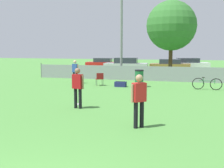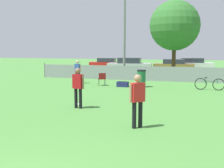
{
  "view_description": "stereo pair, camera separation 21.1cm",
  "coord_description": "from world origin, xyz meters",
  "px_view_note": "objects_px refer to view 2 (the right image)",
  "views": [
    {
      "loc": [
        2.63,
        -2.89,
        2.4
      ],
      "look_at": [
        -0.39,
        7.38,
        1.05
      ],
      "focal_mm": 45.0,
      "sensor_mm": 36.0,
      "label": 1
    },
    {
      "loc": [
        2.83,
        -2.83,
        2.4
      ],
      "look_at": [
        -0.39,
        7.38,
        1.05
      ],
      "focal_mm": 45.0,
      "sensor_mm": 36.0,
      "label": 2
    }
  ],
  "objects_px": {
    "player_defender_red": "(78,85)",
    "parked_car_red": "(107,64)",
    "player_thrower_red": "(137,97)",
    "folding_chair_sideline": "(102,78)",
    "bicycle_sideline": "(210,84)",
    "trash_bin": "(141,78)",
    "light_pole": "(124,17)",
    "parked_car_white": "(192,64)",
    "gear_bag_sideline": "(123,84)",
    "tree_near_pole": "(175,26)",
    "spectator_in_blue": "(78,70)",
    "parked_car_tan": "(174,66)",
    "parked_car_silver": "(130,65)",
    "frisbee_disc": "(80,104)"
  },
  "relations": [
    {
      "from": "tree_near_pole",
      "to": "spectator_in_blue",
      "type": "xyz_separation_m",
      "value": [
        -6.01,
        -5.81,
        -3.34
      ]
    },
    {
      "from": "player_defender_red",
      "to": "parked_car_white",
      "type": "xyz_separation_m",
      "value": [
        3.75,
        21.85,
        -0.26
      ]
    },
    {
      "from": "trash_bin",
      "to": "parked_car_silver",
      "type": "bearing_deg",
      "value": 107.63
    },
    {
      "from": "bicycle_sideline",
      "to": "trash_bin",
      "type": "relative_size",
      "value": 1.55
    },
    {
      "from": "spectator_in_blue",
      "to": "gear_bag_sideline",
      "type": "bearing_deg",
      "value": 175.43
    },
    {
      "from": "trash_bin",
      "to": "light_pole",
      "type": "bearing_deg",
      "value": 116.37
    },
    {
      "from": "player_defender_red",
      "to": "player_thrower_red",
      "type": "bearing_deg",
      "value": -26.21
    },
    {
      "from": "light_pole",
      "to": "player_defender_red",
      "type": "bearing_deg",
      "value": -83.88
    },
    {
      "from": "parked_car_silver",
      "to": "frisbee_disc",
      "type": "bearing_deg",
      "value": -88.97
    },
    {
      "from": "spectator_in_blue",
      "to": "gear_bag_sideline",
      "type": "relative_size",
      "value": 2.25
    },
    {
      "from": "spectator_in_blue",
      "to": "trash_bin",
      "type": "xyz_separation_m",
      "value": [
        4.6,
        -0.52,
        -0.38
      ]
    },
    {
      "from": "player_defender_red",
      "to": "folding_chair_sideline",
      "type": "relative_size",
      "value": 1.96
    },
    {
      "from": "parked_car_red",
      "to": "parked_car_tan",
      "type": "xyz_separation_m",
      "value": [
        8.08,
        -2.07,
        0.02
      ]
    },
    {
      "from": "folding_chair_sideline",
      "to": "frisbee_disc",
      "type": "bearing_deg",
      "value": 72.56
    },
    {
      "from": "parked_car_white",
      "to": "player_defender_red",
      "type": "bearing_deg",
      "value": -110.73
    },
    {
      "from": "spectator_in_blue",
      "to": "trash_bin",
      "type": "height_order",
      "value": "spectator_in_blue"
    },
    {
      "from": "player_thrower_red",
      "to": "folding_chair_sideline",
      "type": "relative_size",
      "value": 1.96
    },
    {
      "from": "parked_car_white",
      "to": "spectator_in_blue",
      "type": "bearing_deg",
      "value": -127.72
    },
    {
      "from": "folding_chair_sideline",
      "to": "parked_car_white",
      "type": "xyz_separation_m",
      "value": [
        5.19,
        14.92,
        0.19
      ]
    },
    {
      "from": "player_thrower_red",
      "to": "gear_bag_sideline",
      "type": "bearing_deg",
      "value": 64.1
    },
    {
      "from": "folding_chair_sideline",
      "to": "bicycle_sideline",
      "type": "relative_size",
      "value": 0.49
    },
    {
      "from": "spectator_in_blue",
      "to": "parked_car_red",
      "type": "height_order",
      "value": "spectator_in_blue"
    },
    {
      "from": "player_defender_red",
      "to": "parked_car_red",
      "type": "distance_m",
      "value": 22.42
    },
    {
      "from": "tree_near_pole",
      "to": "trash_bin",
      "type": "xyz_separation_m",
      "value": [
        -1.4,
        -6.32,
        -3.71
      ]
    },
    {
      "from": "spectator_in_blue",
      "to": "parked_car_silver",
      "type": "height_order",
      "value": "spectator_in_blue"
    },
    {
      "from": "tree_near_pole",
      "to": "bicycle_sideline",
      "type": "xyz_separation_m",
      "value": [
        2.67,
        -6.41,
        -3.91
      ]
    },
    {
      "from": "gear_bag_sideline",
      "to": "trash_bin",
      "type": "bearing_deg",
      "value": 12.89
    },
    {
      "from": "frisbee_disc",
      "to": "trash_bin",
      "type": "height_order",
      "value": "trash_bin"
    },
    {
      "from": "player_thrower_red",
      "to": "bicycle_sideline",
      "type": "relative_size",
      "value": 0.97
    },
    {
      "from": "folding_chair_sideline",
      "to": "trash_bin",
      "type": "distance_m",
      "value": 2.59
    },
    {
      "from": "light_pole",
      "to": "player_thrower_red",
      "type": "height_order",
      "value": "light_pole"
    },
    {
      "from": "trash_bin",
      "to": "folding_chair_sideline",
      "type": "bearing_deg",
      "value": -177.57
    },
    {
      "from": "bicycle_sideline",
      "to": "trash_bin",
      "type": "bearing_deg",
      "value": -179.36
    },
    {
      "from": "folding_chair_sideline",
      "to": "parked_car_white",
      "type": "height_order",
      "value": "parked_car_white"
    },
    {
      "from": "player_defender_red",
      "to": "gear_bag_sideline",
      "type": "height_order",
      "value": "player_defender_red"
    },
    {
      "from": "light_pole",
      "to": "tree_near_pole",
      "type": "relative_size",
      "value": 1.32
    },
    {
      "from": "player_defender_red",
      "to": "parked_car_red",
      "type": "bearing_deg",
      "value": 115.08
    },
    {
      "from": "parked_car_tan",
      "to": "player_thrower_red",
      "type": "bearing_deg",
      "value": -89.03
    },
    {
      "from": "parked_car_silver",
      "to": "parked_car_tan",
      "type": "height_order",
      "value": "parked_car_silver"
    },
    {
      "from": "parked_car_white",
      "to": "trash_bin",
      "type": "bearing_deg",
      "value": -110.93
    },
    {
      "from": "trash_bin",
      "to": "parked_car_red",
      "type": "distance_m",
      "value": 16.23
    },
    {
      "from": "bicycle_sideline",
      "to": "parked_car_tan",
      "type": "height_order",
      "value": "parked_car_tan"
    },
    {
      "from": "spectator_in_blue",
      "to": "tree_near_pole",
      "type": "bearing_deg",
      "value": -127.87
    },
    {
      "from": "spectator_in_blue",
      "to": "frisbee_disc",
      "type": "height_order",
      "value": "spectator_in_blue"
    },
    {
      "from": "parked_car_red",
      "to": "parked_car_silver",
      "type": "xyz_separation_m",
      "value": [
        3.73,
        -3.67,
        0.07
      ]
    },
    {
      "from": "trash_bin",
      "to": "parked_car_silver",
      "type": "height_order",
      "value": "parked_car_silver"
    },
    {
      "from": "player_thrower_red",
      "to": "parked_car_red",
      "type": "distance_m",
      "value": 25.3
    },
    {
      "from": "parked_car_red",
      "to": "parked_car_tan",
      "type": "relative_size",
      "value": 1.0
    },
    {
      "from": "trash_bin",
      "to": "player_defender_red",
      "type": "bearing_deg",
      "value": -99.32
    },
    {
      "from": "tree_near_pole",
      "to": "parked_car_white",
      "type": "height_order",
      "value": "tree_near_pole"
    }
  ]
}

